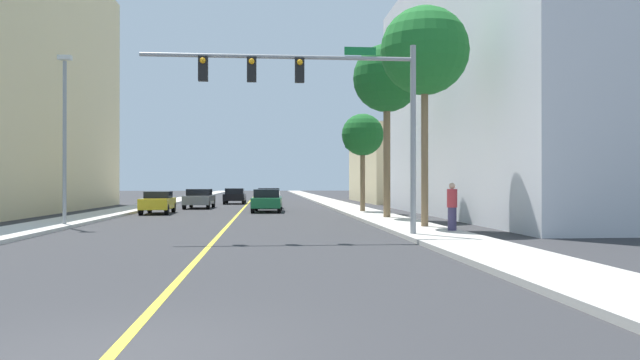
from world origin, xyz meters
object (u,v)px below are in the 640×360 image
object	(u,v)px
palm_near	(425,52)
palm_mid	(387,80)
car_black	(235,196)
car_silver	(269,198)
car_yellow	(158,202)
street_lamp	(65,130)
palm_far	(363,136)
pedestrian	(452,207)
car_green	(267,200)
traffic_signal_mast	(325,93)
car_gray	(199,198)

from	to	relation	value
palm_near	palm_mid	distance (m)	6.51
car_black	car_silver	bearing A→B (deg)	-71.08
car_yellow	car_silver	bearing A→B (deg)	-133.08
palm_mid	street_lamp	bearing A→B (deg)	-165.57
palm_far	car_silver	size ratio (longest dim) A/B	1.46
street_lamp	car_silver	distance (m)	21.06
pedestrian	palm_mid	bearing A→B (deg)	-155.36
palm_far	car_green	world-z (taller)	palm_far
car_black	car_yellow	size ratio (longest dim) A/B	0.97
car_black	palm_mid	bearing A→B (deg)	-68.73
palm_near	pedestrian	bearing A→B (deg)	-78.34
street_lamp	car_silver	world-z (taller)	street_lamp
street_lamp	car_black	bearing A→B (deg)	78.35
palm_far	traffic_signal_mast	bearing A→B (deg)	-103.67
palm_mid	palm_far	bearing A→B (deg)	91.80
street_lamp	car_silver	size ratio (longest dim) A/B	1.74
palm_near	pedestrian	xyz separation A→B (m)	(0.45, -2.18, -6.22)
street_lamp	palm_mid	size ratio (longest dim) A/B	0.81
palm_near	car_gray	bearing A→B (deg)	118.10
traffic_signal_mast	car_yellow	world-z (taller)	traffic_signal_mast
traffic_signal_mast	palm_mid	distance (m)	10.98
palm_mid	pedestrian	bearing A→B (deg)	-85.57
pedestrian	street_lamp	bearing A→B (deg)	-87.23
palm_far	pedestrian	xyz separation A→B (m)	(0.88, -15.20, -3.82)
palm_mid	pedestrian	world-z (taller)	palm_mid
car_silver	car_green	bearing A→B (deg)	-92.01
car_black	pedestrian	size ratio (longest dim) A/B	2.34
palm_far	car_yellow	size ratio (longest dim) A/B	1.43
traffic_signal_mast	car_yellow	bearing A→B (deg)	116.78
palm_near	car_silver	world-z (taller)	palm_near
street_lamp	car_silver	bearing A→B (deg)	64.96
traffic_signal_mast	car_green	bearing A→B (deg)	95.88
car_gray	pedestrian	world-z (taller)	pedestrian
palm_near	car_yellow	bearing A→B (deg)	133.48
street_lamp	car_black	xyz separation A→B (m)	(5.78, 28.03, -3.46)
palm_mid	car_gray	world-z (taller)	palm_mid
palm_mid	car_gray	distance (m)	19.71
street_lamp	car_green	xyz separation A→B (m)	(8.68, 12.85, -3.43)
car_green	pedestrian	xyz separation A→B (m)	(6.82, -17.72, 0.27)
palm_mid	car_green	size ratio (longest dim) A/B	1.92
pedestrian	traffic_signal_mast	bearing A→B (deg)	-55.88
car_black	pedestrian	bearing A→B (deg)	-72.76
palm_mid	car_green	xyz separation A→B (m)	(-6.15, 9.03, -6.49)
car_black	car_gray	xyz separation A→B (m)	(-2.14, -9.34, 0.02)
car_silver	street_lamp	bearing A→B (deg)	-115.98
car_yellow	palm_near	bearing A→B (deg)	132.03
palm_near	street_lamp	bearing A→B (deg)	169.85
street_lamp	palm_far	xyz separation A→B (m)	(14.63, 10.33, 0.66)
palm_far	car_green	bearing A→B (deg)	157.06
palm_mid	car_green	distance (m)	12.71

